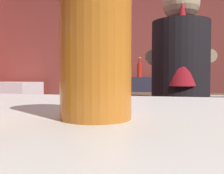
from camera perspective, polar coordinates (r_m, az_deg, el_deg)
wall_back at (r=3.62m, az=11.61°, el=6.60°), size 5.20×0.10×2.70m
prep_counter at (r=2.16m, az=19.83°, el=-14.26°), size 2.10×0.60×0.94m
back_shelf at (r=3.38m, az=8.54°, el=-6.93°), size 0.78×0.36×1.07m
mini_fridge at (r=3.86m, az=-20.80°, el=-6.44°), size 0.63×0.58×1.00m
bartender at (r=1.61m, az=14.71°, el=-2.79°), size 0.44×0.52×1.63m
mixing_bowl at (r=2.10m, az=0.94°, el=-0.87°), size 0.19×0.19×0.05m
chefs_knife at (r=2.04m, az=22.28°, el=-1.77°), size 0.24×0.08×0.01m
pint_glass_near at (r=0.30m, az=-3.56°, el=7.83°), size 0.08×0.08×0.15m
bottle_hot_sauce at (r=3.25m, az=13.50°, el=3.76°), size 0.06×0.06×0.24m
bottle_soy at (r=3.43m, az=6.05°, el=3.87°), size 0.06×0.06×0.26m
bottle_vinegar at (r=3.40m, az=9.19°, el=3.82°), size 0.05×0.05×0.25m
bottle_olive_oil at (r=3.39m, az=14.43°, el=3.67°), size 0.07×0.07×0.24m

